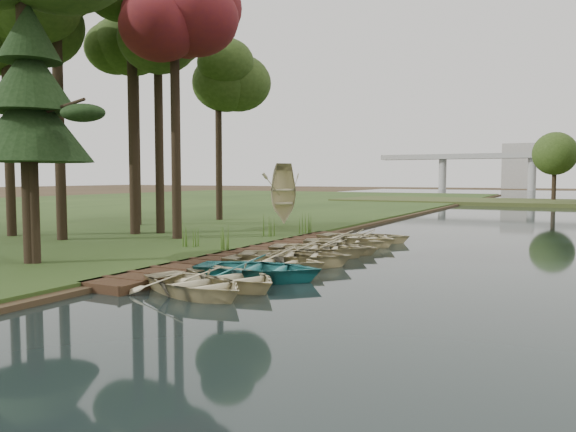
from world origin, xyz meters
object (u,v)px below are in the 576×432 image
at_px(rowboat_2, 259,267).
at_px(pine_tree, 31,98).
at_px(stored_rowboat, 283,218).
at_px(rowboat_0, 195,281).
at_px(rowboat_1, 233,274).
at_px(boardwalk, 254,253).

distance_m(rowboat_2, pine_tree, 9.19).
height_order(stored_rowboat, pine_tree, pine_tree).
relative_size(rowboat_0, pine_tree, 0.43).
bearing_deg(rowboat_1, boardwalk, 47.67).
height_order(boardwalk, rowboat_2, rowboat_2).
relative_size(rowboat_1, rowboat_2, 0.91).
xyz_separation_m(boardwalk, rowboat_0, (2.39, -6.96, 0.27)).
relative_size(boardwalk, rowboat_0, 4.47).
xyz_separation_m(rowboat_1, pine_tree, (-7.24, -0.64, 5.24)).
height_order(rowboat_2, pine_tree, pine_tree).
xyz_separation_m(rowboat_0, pine_tree, (-6.96, 0.70, 5.23)).
bearing_deg(rowboat_2, stored_rowboat, 13.78).
bearing_deg(boardwalk, rowboat_1, -64.51).
xyz_separation_m(rowboat_0, rowboat_1, (0.28, 1.34, -0.01)).
xyz_separation_m(stored_rowboat, pine_tree, (-0.07, -17.18, 4.97)).
relative_size(rowboat_1, pine_tree, 0.42).
relative_size(rowboat_2, pine_tree, 0.46).
xyz_separation_m(rowboat_1, stored_rowboat, (-7.18, 16.53, 0.26)).
height_order(rowboat_0, rowboat_1, rowboat_0).
height_order(boardwalk, rowboat_0, rowboat_0).
distance_m(boardwalk, rowboat_1, 6.23).
relative_size(rowboat_2, stored_rowboat, 1.06).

